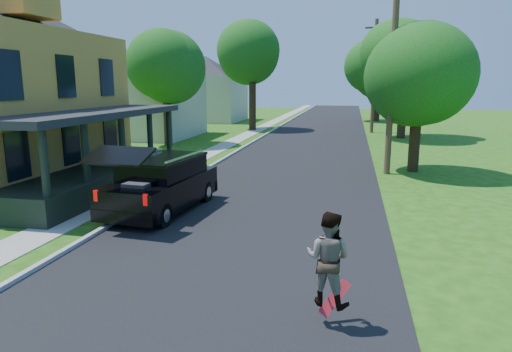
% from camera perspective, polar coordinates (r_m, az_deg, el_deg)
% --- Properties ---
extents(ground, '(140.00, 140.00, 0.00)m').
position_cam_1_polar(ground, '(11.15, -3.63, -10.31)').
color(ground, '#1F4D0F').
rests_on(ground, ground).
extents(street, '(8.00, 120.00, 0.02)m').
position_cam_1_polar(street, '(30.38, 6.44, 3.57)').
color(street, black).
rests_on(street, ground).
extents(curb, '(0.15, 120.00, 0.12)m').
position_cam_1_polar(curb, '(31.02, -1.04, 3.80)').
color(curb, '#A4A49F').
rests_on(curb, ground).
extents(sidewalk, '(1.30, 120.00, 0.03)m').
position_cam_1_polar(sidewalk, '(31.40, -3.81, 3.87)').
color(sidewalk, gray).
rests_on(sidewalk, ground).
extents(front_walk, '(6.50, 1.20, 0.03)m').
position_cam_1_polar(front_walk, '(20.58, -25.22, -1.23)').
color(front_walk, gray).
rests_on(front_walk, ground).
extents(neighbor_house_mid, '(12.78, 12.78, 8.30)m').
position_cam_1_polar(neighbor_house_mid, '(37.68, -14.08, 11.21)').
color(neighbor_house_mid, beige).
rests_on(neighbor_house_mid, ground).
extents(neighbor_house_far, '(12.78, 12.78, 8.30)m').
position_cam_1_polar(neighbor_house_far, '(52.56, -6.37, 11.45)').
color(neighbor_house_far, beige).
rests_on(neighbor_house_far, ground).
extents(black_suv, '(2.42, 5.31, 2.40)m').
position_cam_1_polar(black_suv, '(15.19, -11.72, -0.99)').
color(black_suv, black).
rests_on(black_suv, ground).
extents(skateboarder, '(0.94, 0.82, 1.64)m').
position_cam_1_polar(skateboarder, '(7.94, 9.00, -10.13)').
color(skateboarder, black).
rests_on(skateboarder, ground).
extents(skateboard, '(0.57, 0.35, 0.64)m').
position_cam_1_polar(skateboard, '(8.40, 9.81, -14.93)').
color(skateboard, red).
rests_on(skateboard, ground).
extents(tree_left_mid, '(6.96, 6.73, 8.07)m').
position_cam_1_polar(tree_left_mid, '(31.65, -11.29, 13.12)').
color(tree_left_mid, black).
rests_on(tree_left_mid, ground).
extents(tree_left_far, '(8.15, 8.33, 10.34)m').
position_cam_1_polar(tree_left_far, '(41.58, -0.47, 15.21)').
color(tree_left_far, black).
rests_on(tree_left_far, ground).
extents(tree_right_near, '(6.10, 5.84, 7.17)m').
position_cam_1_polar(tree_right_near, '(22.86, 19.61, 11.97)').
color(tree_right_near, black).
rests_on(tree_right_near, ground).
extents(tree_right_mid, '(7.73, 7.41, 10.19)m').
position_cam_1_polar(tree_right_mid, '(37.12, 18.20, 15.21)').
color(tree_right_mid, black).
rests_on(tree_right_mid, ground).
extents(tree_right_far, '(6.79, 6.46, 9.32)m').
position_cam_1_polar(tree_right_far, '(53.46, 15.10, 13.33)').
color(tree_right_far, black).
rests_on(tree_right_far, ground).
extents(utility_pole_near, '(1.75, 0.45, 9.88)m').
position_cam_1_polar(utility_pole_near, '(21.84, 16.76, 13.52)').
color(utility_pole_near, '#4A3B22').
rests_on(utility_pole_near, ground).
extents(utility_pole_far, '(1.83, 0.33, 9.38)m').
position_cam_1_polar(utility_pole_far, '(40.56, 14.56, 12.11)').
color(utility_pole_far, '#4A3B22').
rests_on(utility_pole_far, ground).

